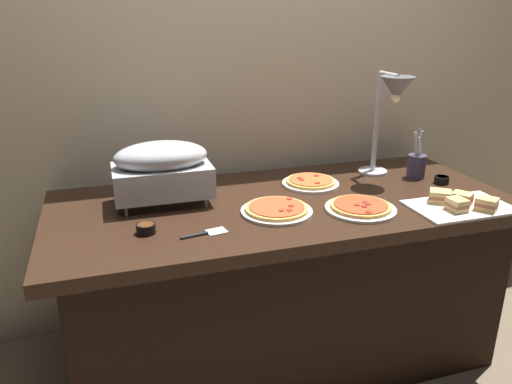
% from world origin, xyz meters
% --- Properties ---
extents(ground_plane, '(8.00, 8.00, 0.00)m').
position_xyz_m(ground_plane, '(0.00, 0.00, 0.00)').
color(ground_plane, brown).
extents(back_wall, '(4.40, 0.04, 2.40)m').
position_xyz_m(back_wall, '(0.00, 0.50, 1.20)').
color(back_wall, '#C6B593').
rests_on(back_wall, ground_plane).
extents(buffet_table, '(1.90, 0.84, 0.76)m').
position_xyz_m(buffet_table, '(0.00, 0.00, 0.39)').
color(buffet_table, black).
rests_on(buffet_table, ground_plane).
extents(chafing_dish, '(0.39, 0.23, 0.26)m').
position_xyz_m(chafing_dish, '(-0.48, 0.11, 0.91)').
color(chafing_dish, '#B7BABF').
rests_on(chafing_dish, buffet_table).
extents(heat_lamp, '(0.15, 0.29, 0.49)m').
position_xyz_m(heat_lamp, '(0.54, 0.11, 1.13)').
color(heat_lamp, '#B7BABF').
rests_on(heat_lamp, buffet_table).
extents(pizza_plate_front, '(0.28, 0.28, 0.03)m').
position_xyz_m(pizza_plate_front, '(0.25, -0.20, 0.77)').
color(pizza_plate_front, white).
rests_on(pizza_plate_front, buffet_table).
extents(pizza_plate_center, '(0.26, 0.26, 0.03)m').
position_xyz_m(pizza_plate_center, '(0.18, 0.15, 0.77)').
color(pizza_plate_center, white).
rests_on(pizza_plate_center, buffet_table).
extents(pizza_plate_raised_stand, '(0.28, 0.28, 0.03)m').
position_xyz_m(pizza_plate_raised_stand, '(-0.07, -0.12, 0.77)').
color(pizza_plate_raised_stand, white).
rests_on(pizza_plate_raised_stand, buffet_table).
extents(sandwich_platter, '(0.40, 0.25, 0.06)m').
position_xyz_m(sandwich_platter, '(0.64, -0.29, 0.78)').
color(sandwich_platter, white).
rests_on(sandwich_platter, buffet_table).
extents(sauce_cup_near, '(0.07, 0.07, 0.04)m').
position_xyz_m(sauce_cup_near, '(-0.58, -0.16, 0.78)').
color(sauce_cup_near, black).
rests_on(sauce_cup_near, buffet_table).
extents(sauce_cup_far, '(0.07, 0.07, 0.03)m').
position_xyz_m(sauce_cup_far, '(0.76, -0.01, 0.78)').
color(sauce_cup_far, black).
rests_on(sauce_cup_far, buffet_table).
extents(utensil_holder, '(0.08, 0.08, 0.23)m').
position_xyz_m(utensil_holder, '(0.70, 0.10, 0.82)').
color(utensil_holder, '#383347').
rests_on(utensil_holder, buffet_table).
extents(serving_spatula, '(0.17, 0.07, 0.01)m').
position_xyz_m(serving_spatula, '(-0.38, -0.23, 0.76)').
color(serving_spatula, '#B7BABF').
rests_on(serving_spatula, buffet_table).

